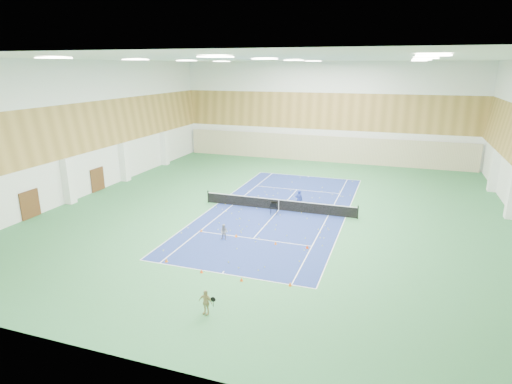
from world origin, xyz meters
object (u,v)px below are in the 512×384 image
(child_court, at_px, (224,232))
(tennis_net, at_px, (279,204))
(coach, at_px, (299,200))
(child_apron, at_px, (206,302))
(ball_cart, at_px, (274,208))

(child_court, bearing_deg, tennis_net, 72.50)
(tennis_net, distance_m, coach, 1.72)
(child_apron, bearing_deg, ball_cart, 102.01)
(coach, distance_m, ball_cart, 2.46)
(coach, xyz_separation_m, ball_cart, (-1.62, -1.82, -0.35))
(child_apron, bearing_deg, coach, 96.03)
(tennis_net, height_order, coach, coach)
(coach, relative_size, child_apron, 1.32)
(tennis_net, height_order, child_court, child_court)
(coach, distance_m, child_court, 8.64)
(coach, height_order, child_court, coach)
(child_apron, distance_m, ball_cart, 14.94)
(coach, height_order, child_apron, coach)
(ball_cart, bearing_deg, child_apron, -95.27)
(coach, distance_m, child_apron, 16.73)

